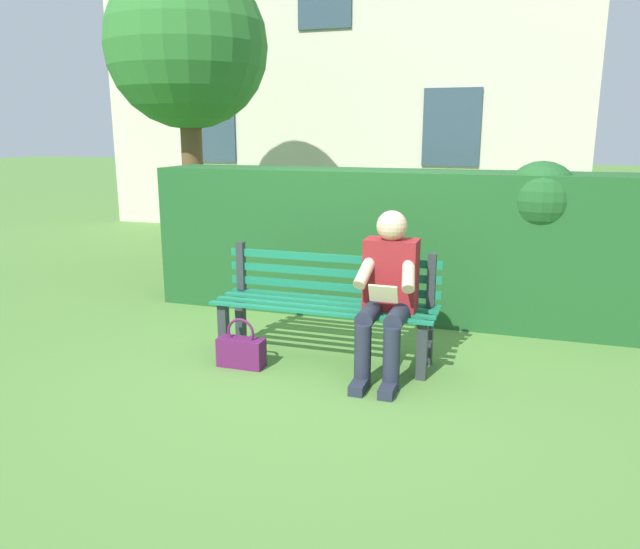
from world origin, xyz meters
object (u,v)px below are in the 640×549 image
object	(u,v)px
person_seated	(387,290)
tree	(183,52)
handbag	(241,351)
park_bench	(327,302)

from	to	relation	value
person_seated	tree	xyz separation A→B (m)	(3.45, -3.30, 2.10)
handbag	person_seated	bearing A→B (deg)	-167.73
person_seated	tree	size ratio (longest dim) A/B	0.31
tree	handbag	size ratio (longest dim) A/B	10.19
person_seated	tree	world-z (taller)	tree
person_seated	handbag	distance (m)	1.19
park_bench	handbag	distance (m)	0.75
tree	handbag	world-z (taller)	tree
park_bench	person_seated	size ratio (longest dim) A/B	1.45
park_bench	person_seated	bearing A→B (deg)	161.43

